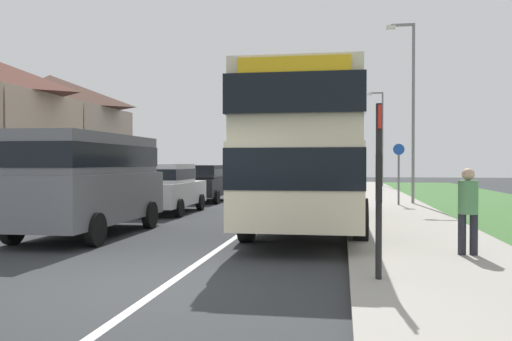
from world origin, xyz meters
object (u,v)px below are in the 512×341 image
double_decker_bus (311,149)px  street_lamp_far (381,132)px  parked_van_grey (89,176)px  cycle_route_sign (399,172)px  parked_car_black (204,182)px  pedestrian_at_stop (468,207)px  bus_stop_sign (379,179)px  street_lamp_mid (411,101)px  parked_car_white (165,186)px

double_decker_bus → street_lamp_far: bearing=81.7°
parked_van_grey → cycle_route_sign: (8.26, 9.43, -0.01)m
parked_car_black → cycle_route_sign: cycle_route_sign is taller
pedestrian_at_stop → double_decker_bus: bearing=123.8°
pedestrian_at_stop → parked_car_black: bearing=122.1°
double_decker_bus → bus_stop_sign: (1.36, -6.84, -0.60)m
parked_car_black → bus_stop_sign: bearing=-66.8°
pedestrian_at_stop → street_lamp_mid: street_lamp_mid is taller
parked_car_black → pedestrian_at_stop: bearing=-57.9°
street_lamp_far → parked_car_black: bearing=-119.6°
double_decker_bus → street_lamp_mid: bearing=65.3°
double_decker_bus → parked_van_grey: double_decker_bus is taller
double_decker_bus → street_lamp_mid: street_lamp_mid is taller
pedestrian_at_stop → cycle_route_sign: cycle_route_sign is taller
street_lamp_mid → pedestrian_at_stop: bearing=-92.5°
double_decker_bus → parked_van_grey: (-5.22, -2.50, -0.70)m
parked_car_white → pedestrian_at_stop: size_ratio=2.53×
parked_van_grey → parked_car_white: 5.76m
pedestrian_at_stop → street_lamp_far: 29.35m
parked_van_grey → street_lamp_far: size_ratio=0.75×
parked_van_grey → bus_stop_sign: size_ratio=1.98×
parked_car_white → street_lamp_far: size_ratio=0.62×
parked_car_white → parked_car_black: (-0.11, 5.62, -0.03)m
parked_car_white → bus_stop_sign: size_ratio=1.63×
double_decker_bus → street_lamp_far: 24.94m
parked_car_white → street_lamp_far: 23.33m
parked_car_white → parked_car_black: size_ratio=0.98×
parked_car_white → street_lamp_mid: bearing=27.5°
parked_car_white → cycle_route_sign: (8.30, 3.69, 0.48)m
parked_van_grey → street_lamp_mid: (8.82, 10.34, 2.83)m
street_lamp_far → parked_car_white: bearing=-112.5°
cycle_route_sign → street_lamp_mid: bearing=58.5°
cycle_route_sign → parked_car_black: bearing=167.1°
parked_van_grey → parked_car_black: bearing=90.7°
parked_van_grey → street_lamp_far: street_lamp_far is taller
parked_car_black → pedestrian_at_stop: pedestrian_at_stop is taller
parked_car_white → cycle_route_sign: bearing=24.0°
parked_car_white → street_lamp_mid: size_ratio=0.57×
bus_stop_sign → parked_van_grey: bearing=146.6°
parked_car_white → street_lamp_far: street_lamp_far is taller
pedestrian_at_stop → cycle_route_sign: size_ratio=0.66×
parked_van_grey → parked_car_black: size_ratio=1.19×
double_decker_bus → parked_car_white: size_ratio=2.48×
double_decker_bus → parked_van_grey: size_ratio=2.03×
pedestrian_at_stop → bus_stop_sign: 2.88m
bus_stop_sign → cycle_route_sign: (1.68, 13.77, -0.11)m
street_lamp_mid → cycle_route_sign: bearing=-121.5°
pedestrian_at_stop → bus_stop_sign: bus_stop_sign is taller
double_decker_bus → parked_car_black: 10.43m
parked_van_grey → pedestrian_at_stop: (8.28, -2.08, -0.47)m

